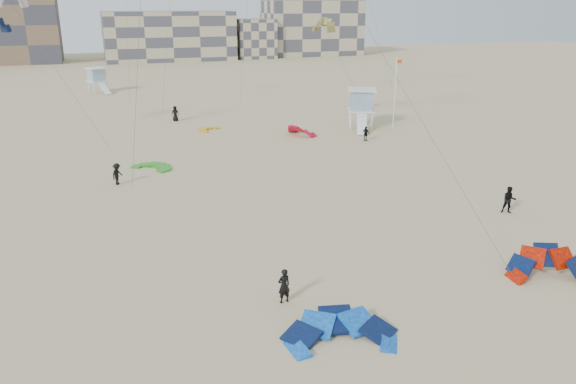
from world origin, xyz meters
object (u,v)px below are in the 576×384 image
object	(u,v)px
kite_ground_orange	(548,278)
kitesurfer_main	(284,286)
kite_ground_blue	(341,341)
lifeguard_tower_near	(361,109)

from	to	relation	value
kite_ground_orange	kitesurfer_main	world-z (taller)	kite_ground_orange
kite_ground_blue	kitesurfer_main	distance (m)	4.21
kitesurfer_main	kite_ground_blue	bearing A→B (deg)	98.69
kite_ground_orange	kitesurfer_main	distance (m)	14.16
kite_ground_blue	lifeguard_tower_near	world-z (taller)	lifeguard_tower_near
kite_ground_orange	kitesurfer_main	xyz separation A→B (m)	(-13.97, 2.14, 0.88)
kite_ground_blue	kite_ground_orange	world-z (taller)	kite_ground_orange
kite_ground_orange	kite_ground_blue	bearing A→B (deg)	-148.89
kite_ground_orange	kitesurfer_main	bearing A→B (deg)	-165.54
kite_ground_blue	lifeguard_tower_near	size ratio (longest dim) A/B	0.75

